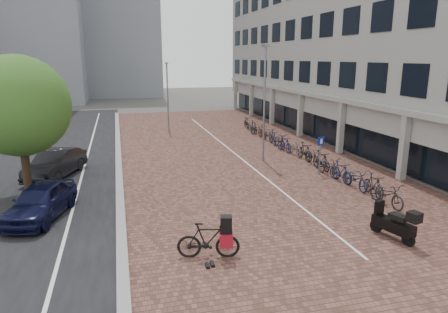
{
  "coord_description": "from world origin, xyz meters",
  "views": [
    {
      "loc": [
        -4.95,
        -12.78,
        6.09
      ],
      "look_at": [
        0.0,
        6.0,
        1.3
      ],
      "focal_mm": 32.38,
      "sensor_mm": 36.0,
      "label": 1
    }
  ],
  "objects_px": {
    "hero_bike": "(208,240)",
    "car_navy": "(41,201)",
    "scooter_mid": "(393,222)",
    "parking_sign": "(320,150)",
    "car_dark": "(56,164)"
  },
  "relations": [
    {
      "from": "hero_bike",
      "to": "car_navy",
      "type": "bearing_deg",
      "value": 62.77
    },
    {
      "from": "car_navy",
      "to": "scooter_mid",
      "type": "bearing_deg",
      "value": -7.51
    },
    {
      "from": "car_navy",
      "to": "hero_bike",
      "type": "bearing_deg",
      "value": -25.15
    },
    {
      "from": "parking_sign",
      "to": "car_navy",
      "type": "bearing_deg",
      "value": 174.02
    },
    {
      "from": "hero_bike",
      "to": "scooter_mid",
      "type": "xyz_separation_m",
      "value": [
        6.39,
        -0.32,
        0.0
      ]
    },
    {
      "from": "scooter_mid",
      "to": "parking_sign",
      "type": "relative_size",
      "value": 0.88
    },
    {
      "from": "hero_bike",
      "to": "scooter_mid",
      "type": "bearing_deg",
      "value": -79.2
    },
    {
      "from": "car_navy",
      "to": "scooter_mid",
      "type": "distance_m",
      "value": 13.01
    },
    {
      "from": "car_dark",
      "to": "parking_sign",
      "type": "distance_m",
      "value": 13.84
    },
    {
      "from": "car_dark",
      "to": "scooter_mid",
      "type": "height_order",
      "value": "car_dark"
    },
    {
      "from": "scooter_mid",
      "to": "parking_sign",
      "type": "distance_m",
      "value": 7.88
    },
    {
      "from": "hero_bike",
      "to": "scooter_mid",
      "type": "relative_size",
      "value": 1.13
    },
    {
      "from": "car_dark",
      "to": "scooter_mid",
      "type": "relative_size",
      "value": 2.41
    },
    {
      "from": "hero_bike",
      "to": "scooter_mid",
      "type": "height_order",
      "value": "hero_bike"
    },
    {
      "from": "car_navy",
      "to": "parking_sign",
      "type": "distance_m",
      "value": 13.52
    }
  ]
}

